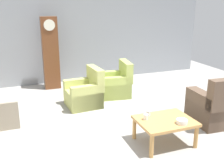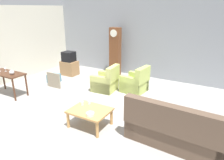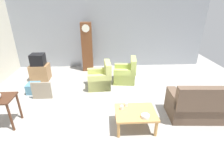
% 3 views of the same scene
% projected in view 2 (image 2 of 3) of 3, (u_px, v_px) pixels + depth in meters
% --- Properties ---
extents(ground_plane, '(10.40, 10.40, 0.00)m').
position_uv_depth(ground_plane, '(95.00, 108.00, 6.02)').
color(ground_plane, '#999691').
extents(garage_door_wall, '(8.40, 0.16, 3.20)m').
position_uv_depth(garage_door_wall, '(143.00, 38.00, 8.44)').
color(garage_door_wall, gray).
rests_on(garage_door_wall, ground_plane).
extents(pegboard_wall_left, '(0.12, 6.40, 2.88)m').
position_uv_depth(pegboard_wall_left, '(8.00, 45.00, 7.81)').
color(pegboard_wall_left, beige).
rests_on(pegboard_wall_left, ground_plane).
extents(couch_floral, '(2.15, 1.00, 1.04)m').
position_uv_depth(couch_floral, '(176.00, 130.00, 4.30)').
color(couch_floral, brown).
rests_on(couch_floral, ground_plane).
extents(armchair_olive_near, '(0.84, 0.82, 0.92)m').
position_uv_depth(armchair_olive_near, '(106.00, 82.00, 7.22)').
color(armchair_olive_near, '#B7BC66').
rests_on(armchair_olive_near, ground_plane).
extents(armchair_olive_far, '(0.88, 0.85, 0.92)m').
position_uv_depth(armchair_olive_far, '(135.00, 83.00, 7.12)').
color(armchair_olive_far, '#B1C15E').
rests_on(armchair_olive_far, ground_plane).
extents(coffee_table_wood, '(0.96, 0.76, 0.45)m').
position_uv_depth(coffee_table_wood, '(90.00, 112.00, 5.01)').
color(coffee_table_wood, tan).
rests_on(coffee_table_wood, ground_plane).
extents(console_table_dark, '(1.30, 0.56, 0.77)m').
position_uv_depth(console_table_dark, '(7.00, 76.00, 6.76)').
color(console_table_dark, '#472819').
rests_on(console_table_dark, ground_plane).
extents(grandfather_clock, '(0.44, 0.30, 2.04)m').
position_uv_depth(grandfather_clock, '(115.00, 52.00, 8.61)').
color(grandfather_clock, brown).
rests_on(grandfather_clock, ground_plane).
extents(tv_stand_cabinet, '(0.68, 0.52, 0.60)m').
position_uv_depth(tv_stand_cabinet, '(70.00, 68.00, 8.93)').
color(tv_stand_cabinet, '#997047').
rests_on(tv_stand_cabinet, ground_plane).
extents(tv_crt, '(0.48, 0.44, 0.42)m').
position_uv_depth(tv_crt, '(69.00, 56.00, 8.76)').
color(tv_crt, black).
rests_on(tv_crt, tv_stand_cabinet).
extents(framed_picture_leaning, '(0.60, 0.05, 0.56)m').
position_uv_depth(framed_picture_leaning, '(54.00, 80.00, 7.49)').
color(framed_picture_leaning, gray).
rests_on(framed_picture_leaning, ground_plane).
extents(storage_box_blue, '(0.38, 0.42, 0.32)m').
position_uv_depth(storage_box_blue, '(54.00, 78.00, 8.08)').
color(storage_box_blue, teal).
rests_on(storage_box_blue, ground_plane).
extents(glass_dome_cloche, '(0.15, 0.15, 0.15)m').
position_uv_depth(glass_dome_cloche, '(12.00, 72.00, 6.52)').
color(glass_dome_cloche, silver).
rests_on(glass_dome_cloche, console_table_dark).
extents(cup_white_porcelain, '(0.08, 0.08, 0.10)m').
position_uv_depth(cup_white_porcelain, '(82.00, 103.00, 5.21)').
color(cup_white_porcelain, white).
rests_on(cup_white_porcelain, coffee_table_wood).
extents(cup_blue_rimmed, '(0.08, 0.08, 0.10)m').
position_uv_depth(cup_blue_rimmed, '(89.00, 102.00, 5.26)').
color(cup_blue_rimmed, silver).
rests_on(cup_blue_rimmed, coffee_table_wood).
extents(bowl_white_stacked, '(0.19, 0.19, 0.07)m').
position_uv_depth(bowl_white_stacked, '(90.00, 114.00, 4.70)').
color(bowl_white_stacked, white).
rests_on(bowl_white_stacked, coffee_table_wood).
extents(wine_glass_short, '(0.08, 0.08, 0.18)m').
position_uv_depth(wine_glass_short, '(5.00, 68.00, 6.81)').
color(wine_glass_short, silver).
rests_on(wine_glass_short, console_table_dark).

